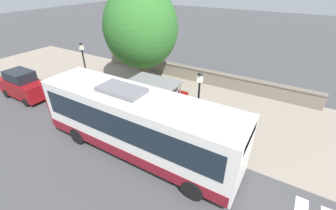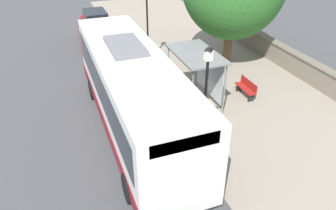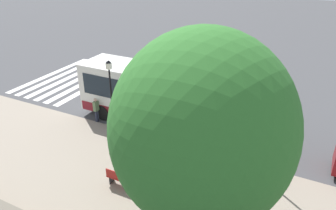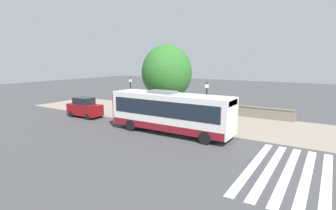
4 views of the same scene
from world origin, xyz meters
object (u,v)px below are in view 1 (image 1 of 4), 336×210
(bus_shelter, at_px, (156,86))
(pedestrian, at_px, (221,145))
(bus, at_px, (137,122))
(shade_tree, at_px, (141,28))
(street_lamp_far, at_px, (198,105))
(bench, at_px, (179,95))
(parked_car_behind_bus, at_px, (23,85))
(street_lamp_near, at_px, (85,68))

(bus_shelter, distance_m, pedestrian, 5.68)
(bus, height_order, shade_tree, shade_tree)
(bus_shelter, relative_size, street_lamp_far, 0.74)
(bus_shelter, bearing_deg, bench, 171.73)
(bus, relative_size, street_lamp_far, 2.49)
(bus, relative_size, parked_car_behind_bus, 2.66)
(pedestrian, bearing_deg, bus_shelter, -110.16)
(street_lamp_near, bearing_deg, bus_shelter, 97.89)
(bus, xyz_separation_m, street_lamp_far, (-2.09, 2.42, 0.71))
(parked_car_behind_bus, bearing_deg, pedestrian, 94.42)
(bench, bearing_deg, street_lamp_far, 38.91)
(street_lamp_far, relative_size, shade_tree, 0.55)
(pedestrian, xyz_separation_m, bench, (-4.47, -4.83, -0.47))
(bench, relative_size, street_lamp_near, 0.32)
(bus, distance_m, parked_car_behind_bus, 11.45)
(street_lamp_near, xyz_separation_m, parked_car_behind_bus, (2.33, -4.66, -1.58))
(street_lamp_near, height_order, parked_car_behind_bus, street_lamp_near)
(shade_tree, distance_m, parked_car_behind_bus, 10.11)
(pedestrian, xyz_separation_m, street_lamp_far, (-0.46, -1.59, 1.67))
(bench, bearing_deg, street_lamp_near, -60.67)
(shade_tree, bearing_deg, bench, 73.73)
(street_lamp_far, relative_size, parked_car_behind_bus, 1.07)
(pedestrian, height_order, shade_tree, shade_tree)
(pedestrian, distance_m, street_lamp_near, 10.95)
(pedestrian, height_order, street_lamp_far, street_lamp_far)
(street_lamp_far, distance_m, shade_tree, 9.36)
(street_lamp_far, height_order, shade_tree, shade_tree)
(bus, bearing_deg, bench, -172.37)
(street_lamp_far, xyz_separation_m, shade_tree, (-5.24, -7.44, 2.20))
(shade_tree, bearing_deg, street_lamp_far, 54.86)
(pedestrian, bearing_deg, shade_tree, -122.24)
(bus, xyz_separation_m, bench, (-6.10, -0.82, -1.42))
(pedestrian, distance_m, street_lamp_far, 2.35)
(pedestrian, distance_m, parked_car_behind_bus, 15.46)
(pedestrian, distance_m, shade_tree, 11.36)
(parked_car_behind_bus, bearing_deg, shade_tree, 137.19)
(pedestrian, relative_size, street_lamp_far, 0.37)
(bench, distance_m, shade_tree, 6.16)
(bench, xyz_separation_m, street_lamp_far, (4.01, 3.24, 2.13))
(pedestrian, bearing_deg, street_lamp_far, -106.16)
(bus, bearing_deg, street_lamp_near, -112.30)
(street_lamp_near, xyz_separation_m, street_lamp_far, (0.68, 9.16, -0.03))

